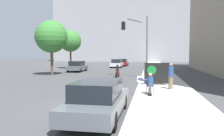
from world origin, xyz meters
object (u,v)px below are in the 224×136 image
car_on_road_distant (123,62)px  jogger_on_sidewalk (171,76)px  motorcycle_on_road (117,72)px  car_on_road_nearest (77,66)px  street_tree_near_curb (51,37)px  traffic_light_pole (138,37)px  parked_car_curbside (98,99)px  seated_protester (150,83)px  street_tree_midblock (70,41)px  protest_banner (157,73)px  car_on_road_midblock (117,63)px

car_on_road_distant → jogger_on_sidewalk: bearing=-76.9°
motorcycle_on_road → car_on_road_nearest: bearing=135.7°
street_tree_near_curb → traffic_light_pole: bearing=-6.6°
parked_car_curbside → street_tree_near_curb: (-9.09, 15.26, 3.64)m
car_on_road_nearest → motorcycle_on_road: size_ratio=1.91×
seated_protester → traffic_light_pole: (-1.21, 9.81, 3.34)m
car_on_road_distant → motorcycle_on_road: bearing=-84.5°
seated_protester → street_tree_midblock: size_ratio=0.19×
seated_protester → car_on_road_distant: car_on_road_distant is taller
protest_banner → traffic_light_pole: size_ratio=0.34×
traffic_light_pole → car_on_road_distant: 21.66m
seated_protester → car_on_road_nearest: 18.89m
protest_banner → car_on_road_distant: bearing=102.3°
traffic_light_pole → street_tree_near_curb: street_tree_near_curb is taller
protest_banner → traffic_light_pole: 6.84m
parked_car_curbside → motorcycle_on_road: bearing=95.5°
protest_banner → car_on_road_distant: (-5.85, 26.81, -0.31)m
protest_banner → car_on_road_nearest: (-10.34, 12.16, -0.30)m
seated_protester → protest_banner: size_ratio=0.61×
jogger_on_sidewalk → motorcycle_on_road: bearing=-21.8°
motorcycle_on_road → street_tree_near_curb: bearing=171.5°
parked_car_curbside → car_on_road_distant: 35.27m
car_on_road_midblock → seated_protester: bearing=-77.4°
street_tree_near_curb → protest_banner: bearing=-31.0°
jogger_on_sidewalk → traffic_light_pole: 8.66m
car_on_road_midblock → car_on_road_distant: (0.45, 5.07, -0.02)m
protest_banner → street_tree_midblock: size_ratio=0.32×
protest_banner → motorcycle_on_road: (-3.82, 5.81, -0.46)m
traffic_light_pole → car_on_road_nearest: size_ratio=1.41×
motorcycle_on_road → street_tree_midblock: street_tree_midblock is taller
street_tree_midblock → car_on_road_midblock: bearing=29.6°
protest_banner → street_tree_midblock: (-13.36, 17.74, 3.47)m
car_on_road_nearest → seated_protester: bearing=-58.8°
car_on_road_midblock → street_tree_near_curb: bearing=-109.6°
traffic_light_pole → jogger_on_sidewalk: bearing=-71.6°
seated_protester → traffic_light_pole: traffic_light_pole is taller
seated_protester → car_on_road_distant: (-5.30, 30.80, -0.10)m
street_tree_near_curb → street_tree_midblock: size_ratio=0.99×
protest_banner → street_tree_midblock: 22.47m
car_on_road_midblock → car_on_road_distant: 5.09m
seated_protester → jogger_on_sidewalk: 2.54m
seated_protester → street_tree_midblock: (-12.81, 21.73, 3.68)m
seated_protester → protest_banner: 4.03m
car_on_road_nearest → street_tree_near_curb: bearing=-103.3°
motorcycle_on_road → street_tree_midblock: bearing=128.6°
jogger_on_sidewalk → car_on_road_midblock: 24.63m
car_on_road_nearest → car_on_road_midblock: bearing=67.1°
jogger_on_sidewalk → parked_car_curbside: 7.24m
traffic_light_pole → street_tree_near_curb: 9.88m
jogger_on_sidewalk → protest_banner: size_ratio=0.85×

